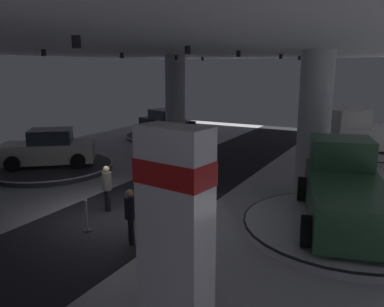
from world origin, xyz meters
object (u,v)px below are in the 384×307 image
Objects in this scene: column_right at (314,123)px; column_left at (175,104)px; pickup_truck_deep_right at (370,134)px; visitor_walking_near at (130,213)px; display_platform_deep_left at (166,136)px; display_platform_mid_left at (50,167)px; pickup_truck_mid_right at (345,190)px; display_platform_mid_right at (343,227)px; visitor_walking_far at (107,185)px; brand_sign_pylon at (175,254)px; display_car_deep_left at (166,123)px; display_car_mid_left at (49,149)px; display_platform_deep_right at (374,153)px.

column_left is (-8.63, 4.05, 0.00)m from column_right.
pickup_truck_deep_right is 15.95m from visitor_walking_near.
display_platform_deep_left is 9.97m from display_platform_mid_left.
column_left reaches higher than visitor_walking_near.
display_platform_mid_right is at bearing -75.36° from pickup_truck_mid_right.
visitor_walking_far is (-7.36, -2.22, -0.31)m from pickup_truck_mid_right.
brand_sign_pylon is at bearing -89.25° from column_right.
visitor_walking_near is at bearing -65.25° from column_left.
display_platform_mid_left is at bearing -167.44° from column_right.
display_platform_mid_left is (-11.73, -2.61, -2.60)m from column_right.
display_car_deep_left is 16.84m from pickup_truck_mid_right.
pickup_truck_mid_right is 6.43m from visitor_walking_near.
display_car_mid_left is at bearing 145.28° from brand_sign_pylon.
display_platform_mid_right is (13.09, -11.00, -0.87)m from display_car_deep_left.
pickup_truck_deep_right reaches higher than display_platform_mid_left.
visitor_walking_far is at bearing -165.64° from display_platform_mid_right.
column_right reaches higher than display_platform_deep_right.
display_car_deep_left reaches higher than visitor_walking_near.
display_car_deep_left is (-11.48, 18.16, -1.08)m from brand_sign_pylon.
pickup_truck_deep_right is (10.15, 3.84, -1.50)m from column_left.
visitor_walking_near is at bearing -115.15° from column_right.
column_left is 0.99× the size of pickup_truck_deep_right.
column_left is 4.98m from display_platform_deep_left.
display_car_mid_left is at bearing -114.80° from column_left.
display_car_deep_left is (-0.03, 0.01, 0.88)m from display_platform_deep_left.
display_platform_deep_left is at bearing 129.18° from column_left.
display_platform_deep_right is at bearing 38.38° from display_platform_mid_left.
display_platform_deep_left is 14.08m from visitor_walking_far.
column_left is 0.92× the size of display_platform_mid_right.
visitor_walking_far is at bearing -135.75° from column_right.
pickup_truck_mid_right is 3.56× the size of visitor_walking_near.
display_car_deep_left is at bearing -177.59° from pickup_truck_deep_right.
column_right is 3.46× the size of visitor_walking_near.
pickup_truck_mid_right is at bearing 104.64° from display_platform_mid_right.
column_left is at bearing 107.02° from visitor_walking_far.
pickup_truck_mid_right is (13.40, -0.72, 1.07)m from display_platform_mid_left.
brand_sign_pylon reaches higher than display_platform_deep_right.
display_platform_mid_left is at bearing 150.77° from visitor_walking_near.
display_car_mid_left reaches higher than display_platform_deep_left.
pickup_truck_mid_right is at bearing -35.63° from column_left.
display_car_deep_left is at bearing 122.31° from brand_sign_pylon.
pickup_truck_deep_right is at bearing 20.75° from column_left.
pickup_truck_deep_right is 1.26× the size of display_car_mid_left.
display_car_deep_left is at bearing 157.89° from display_platform_deep_left.
brand_sign_pylon is 21.51m from display_car_deep_left.
display_platform_deep_right is 1.02× the size of pickup_truck_deep_right.
pickup_truck_deep_right is at bearing 38.44° from display_platform_mid_left.
display_car_mid_left reaches higher than display_platform_deep_right.
display_car_deep_left is 9.96m from display_car_mid_left.
display_platform_deep_left is at bearing 139.94° from display_platform_mid_right.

